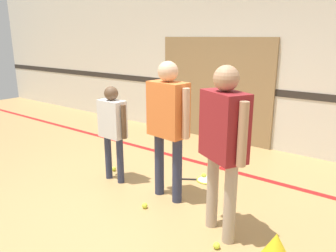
{
  "coord_description": "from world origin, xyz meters",
  "views": [
    {
      "loc": [
        2.47,
        -2.75,
        1.96
      ],
      "look_at": [
        0.2,
        0.23,
        0.93
      ],
      "focal_mm": 35.0,
      "sensor_mm": 36.0,
      "label": 1
    }
  ],
  "objects_px": {
    "racket_spare_on_floor": "(205,180)",
    "tennis_ball_stray_left": "(217,246)",
    "person_student_left": "(113,124)",
    "tennis_ball_stray_right": "(114,169)",
    "training_cone": "(276,246)",
    "tennis_ball_near_instructor": "(145,206)",
    "tennis_ball_by_spare_racket": "(204,175)",
    "person_instructor": "(168,117)",
    "person_student_right": "(224,135)"
  },
  "relations": [
    {
      "from": "person_instructor",
      "to": "tennis_ball_stray_left",
      "type": "relative_size",
      "value": 25.65
    },
    {
      "from": "person_student_left",
      "to": "person_student_right",
      "type": "xyz_separation_m",
      "value": [
        1.8,
        -0.26,
        0.24
      ]
    },
    {
      "from": "person_instructor",
      "to": "tennis_ball_by_spare_racket",
      "type": "bearing_deg",
      "value": 93.62
    },
    {
      "from": "tennis_ball_near_instructor",
      "to": "training_cone",
      "type": "relative_size",
      "value": 0.24
    },
    {
      "from": "racket_spare_on_floor",
      "to": "tennis_ball_near_instructor",
      "type": "xyz_separation_m",
      "value": [
        -0.16,
        -1.09,
        0.02
      ]
    },
    {
      "from": "racket_spare_on_floor",
      "to": "training_cone",
      "type": "bearing_deg",
      "value": 110.03
    },
    {
      "from": "person_instructor",
      "to": "person_student_left",
      "type": "relative_size",
      "value": 1.27
    },
    {
      "from": "racket_spare_on_floor",
      "to": "tennis_ball_stray_left",
      "type": "height_order",
      "value": "tennis_ball_stray_left"
    },
    {
      "from": "training_cone",
      "to": "person_student_right",
      "type": "bearing_deg",
      "value": 175.88
    },
    {
      "from": "person_student_left",
      "to": "tennis_ball_near_instructor",
      "type": "relative_size",
      "value": 20.14
    },
    {
      "from": "person_student_left",
      "to": "tennis_ball_stray_left",
      "type": "bearing_deg",
      "value": -13.34
    },
    {
      "from": "person_instructor",
      "to": "tennis_ball_near_instructor",
      "type": "height_order",
      "value": "person_instructor"
    },
    {
      "from": "person_student_left",
      "to": "training_cone",
      "type": "xyz_separation_m",
      "value": [
        2.39,
        -0.3,
        -0.69
      ]
    },
    {
      "from": "person_student_right",
      "to": "tennis_ball_stray_left",
      "type": "height_order",
      "value": "person_student_right"
    },
    {
      "from": "person_instructor",
      "to": "tennis_ball_stray_left",
      "type": "distance_m",
      "value": 1.52
    },
    {
      "from": "tennis_ball_near_instructor",
      "to": "tennis_ball_by_spare_racket",
      "type": "relative_size",
      "value": 1.0
    },
    {
      "from": "person_student_left",
      "to": "training_cone",
      "type": "height_order",
      "value": "person_student_left"
    },
    {
      "from": "tennis_ball_stray_left",
      "to": "tennis_ball_near_instructor",
      "type": "bearing_deg",
      "value": 171.3
    },
    {
      "from": "person_student_left",
      "to": "tennis_ball_stray_right",
      "type": "bearing_deg",
      "value": 140.55
    },
    {
      "from": "tennis_ball_stray_left",
      "to": "tennis_ball_stray_right",
      "type": "xyz_separation_m",
      "value": [
        -2.15,
        0.72,
        0.0
      ]
    },
    {
      "from": "person_instructor",
      "to": "tennis_ball_stray_right",
      "type": "height_order",
      "value": "person_instructor"
    },
    {
      "from": "person_student_right",
      "to": "tennis_ball_stray_right",
      "type": "relative_size",
      "value": 25.96
    },
    {
      "from": "tennis_ball_stray_right",
      "to": "training_cone",
      "type": "xyz_separation_m",
      "value": [
        2.64,
        -0.51,
        0.09
      ]
    },
    {
      "from": "racket_spare_on_floor",
      "to": "tennis_ball_stray_left",
      "type": "relative_size",
      "value": 7.76
    },
    {
      "from": "person_instructor",
      "to": "training_cone",
      "type": "xyz_separation_m",
      "value": [
        1.49,
        -0.35,
        -0.92
      ]
    },
    {
      "from": "person_student_left",
      "to": "tennis_ball_stray_right",
      "type": "distance_m",
      "value": 0.85
    },
    {
      "from": "person_instructor",
      "to": "person_student_left",
      "type": "distance_m",
      "value": 0.93
    },
    {
      "from": "person_student_right",
      "to": "tennis_ball_by_spare_racket",
      "type": "distance_m",
      "value": 1.72
    },
    {
      "from": "person_instructor",
      "to": "racket_spare_on_floor",
      "type": "relative_size",
      "value": 3.31
    },
    {
      "from": "person_instructor",
      "to": "training_cone",
      "type": "relative_size",
      "value": 6.2
    },
    {
      "from": "training_cone",
      "to": "tennis_ball_by_spare_racket",
      "type": "bearing_deg",
      "value": 141.91
    },
    {
      "from": "person_student_left",
      "to": "tennis_ball_near_instructor",
      "type": "bearing_deg",
      "value": -20.33
    },
    {
      "from": "racket_spare_on_floor",
      "to": "tennis_ball_stray_right",
      "type": "distance_m",
      "value": 1.37
    },
    {
      "from": "tennis_ball_by_spare_racket",
      "to": "tennis_ball_stray_left",
      "type": "relative_size",
      "value": 1.0
    },
    {
      "from": "person_student_right",
      "to": "tennis_ball_stray_right",
      "type": "height_order",
      "value": "person_student_right"
    },
    {
      "from": "person_student_right",
      "to": "training_cone",
      "type": "distance_m",
      "value": 1.11
    },
    {
      "from": "person_instructor",
      "to": "tennis_ball_stray_right",
      "type": "bearing_deg",
      "value": 178.91
    },
    {
      "from": "person_instructor",
      "to": "tennis_ball_near_instructor",
      "type": "relative_size",
      "value": 25.65
    },
    {
      "from": "racket_spare_on_floor",
      "to": "tennis_ball_stray_left",
      "type": "xyz_separation_m",
      "value": [
        0.89,
        -1.25,
        0.02
      ]
    },
    {
      "from": "person_student_right",
      "to": "training_cone",
      "type": "relative_size",
      "value": 6.27
    },
    {
      "from": "tennis_ball_by_spare_racket",
      "to": "person_student_left",
      "type": "bearing_deg",
      "value": -138.95
    },
    {
      "from": "tennis_ball_stray_left",
      "to": "tennis_ball_stray_right",
      "type": "distance_m",
      "value": 2.27
    },
    {
      "from": "racket_spare_on_floor",
      "to": "tennis_ball_near_instructor",
      "type": "height_order",
      "value": "tennis_ball_near_instructor"
    },
    {
      "from": "person_student_right",
      "to": "tennis_ball_by_spare_racket",
      "type": "bearing_deg",
      "value": -24.33
    },
    {
      "from": "tennis_ball_stray_left",
      "to": "tennis_ball_by_spare_racket",
      "type": "bearing_deg",
      "value": 125.5
    },
    {
      "from": "person_student_right",
      "to": "training_cone",
      "type": "bearing_deg",
      "value": -156.26
    },
    {
      "from": "person_student_right",
      "to": "training_cone",
      "type": "xyz_separation_m",
      "value": [
        0.6,
        -0.04,
        -0.93
      ]
    },
    {
      "from": "person_instructor",
      "to": "racket_spare_on_floor",
      "type": "bearing_deg",
      "value": 88.27
    },
    {
      "from": "person_instructor",
      "to": "person_student_right",
      "type": "distance_m",
      "value": 0.94
    },
    {
      "from": "tennis_ball_stray_left",
      "to": "training_cone",
      "type": "distance_m",
      "value": 0.54
    }
  ]
}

